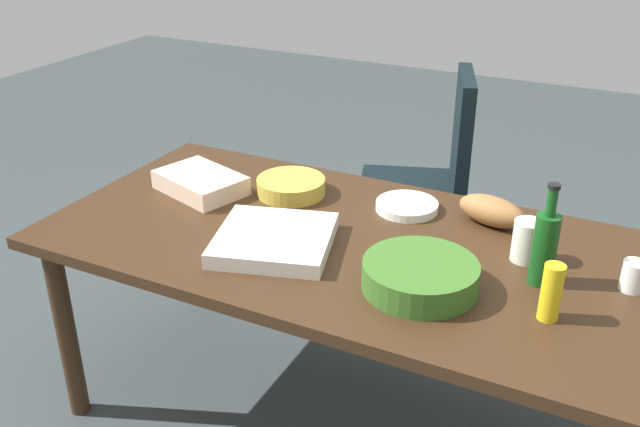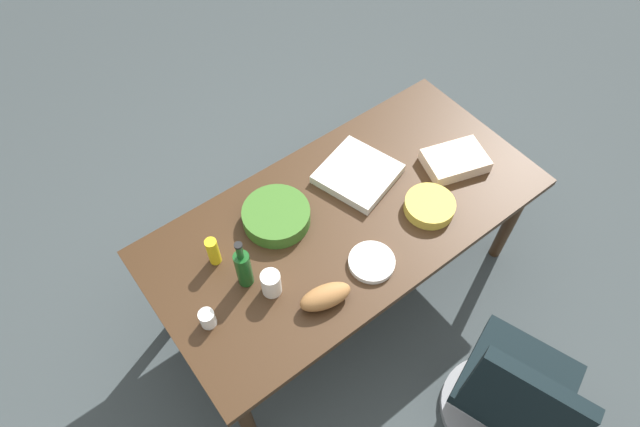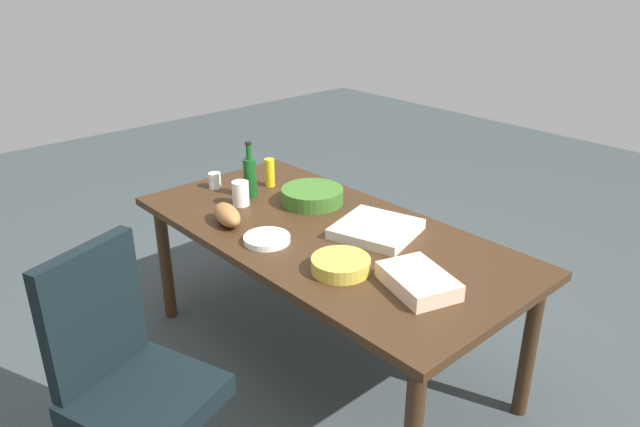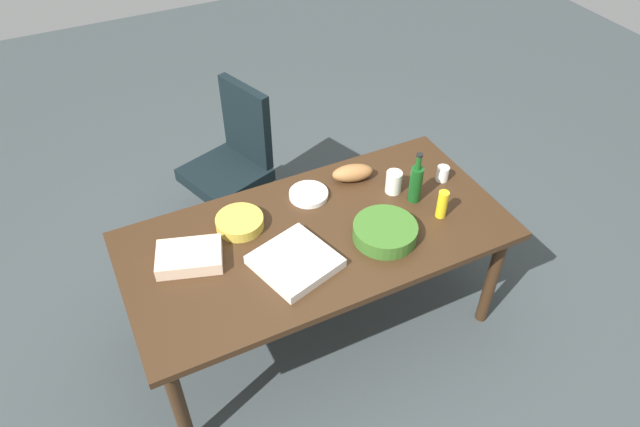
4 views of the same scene
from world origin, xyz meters
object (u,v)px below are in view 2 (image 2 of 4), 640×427
Objects in this scene: chip_bowl at (430,206)px; bread_loaf at (325,297)px; conference_table at (347,223)px; office_chair at (509,398)px; paper_plate_stack at (372,262)px; salad_bowl at (276,216)px; pizza_box at (358,174)px; paper_cup at (208,319)px; sheet_cake at (455,161)px; wine_bottle at (243,268)px; mustard_bottle at (213,251)px; mayo_jar at (271,283)px.

bread_loaf is at bearing 6.79° from chip_bowl.
office_chair is (-0.11, 1.09, -0.28)m from conference_table.
paper_plate_stack is 0.66× the size of salad_bowl.
pizza_box is at bearing -141.77° from conference_table.
office_chair is 1.45m from paper_cup.
office_chair reaches higher than chip_bowl.
sheet_cake is 1.27m from wine_bottle.
paper_cup is 0.55× the size of mustard_bottle.
paper_cup is 0.38× the size of bread_loaf.
paper_cup is at bearing -15.17° from paper_plate_stack.
bread_loaf is (-0.47, 0.23, 0.01)m from paper_cup.
conference_table is 8.00× the size of chip_bowl.
pizza_box is at bearing -168.56° from wine_bottle.
conference_table is 6.05× the size of salad_bowl.
bread_loaf is at bearing 80.92° from salad_bowl.
paper_cup is at bearing -0.46° from sheet_cake.
pizza_box is 1.50× the size of bread_loaf.
pizza_box is (-0.28, -0.44, 0.01)m from paper_plate_stack.
office_chair is 11.54× the size of paper_cup.
sheet_cake is 0.52m from pizza_box.
chip_bowl is (-0.34, 0.23, 0.11)m from conference_table.
chip_bowl is at bearing 173.17° from paper_cup.
paper_plate_stack is (-0.52, 0.28, -0.11)m from wine_bottle.
office_chair is at bearing 75.04° from chip_bowl.
wine_bottle reaches higher than sheet_cake.
chip_bowl is at bearing 173.11° from mayo_jar.
pizza_box is at bearing -159.48° from mayo_jar.
pizza_box is at bearing -28.53° from sheet_cake.
mustard_bottle is 0.74m from paper_plate_stack.
chip_bowl is (-0.23, -0.87, 0.39)m from office_chair.
salad_bowl is at bearing -72.01° from office_chair.
office_chair is 1.31m from pizza_box.
mustard_bottle is (0.66, -0.17, 0.16)m from conference_table.
pizza_box is 0.50m from salad_bowl.
wine_bottle is at bearing -53.83° from bread_loaf.
paper_plate_stack is (0.09, 0.29, 0.09)m from conference_table.
paper_cup is at bearing 26.00° from salad_bowl.
mayo_jar is 0.25m from bread_loaf.
conference_table is at bearing 148.82° from salad_bowl.
paper_cup is 0.25× the size of pizza_box.
chip_bowl is at bearing 94.83° from pizza_box.
chip_bowl is 0.73m from bread_loaf.
bread_loaf reaches higher than paper_plate_stack.
mustard_bottle is at bearing -60.01° from bread_loaf.
bread_loaf reaches higher than conference_table.
conference_table is at bearing -174.36° from paper_cup.
pizza_box is at bearing -140.99° from bread_loaf.
bread_loaf reaches higher than chip_bowl.
conference_table is 5.63× the size of pizza_box.
conference_table is at bearing -167.42° from mayo_jar.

